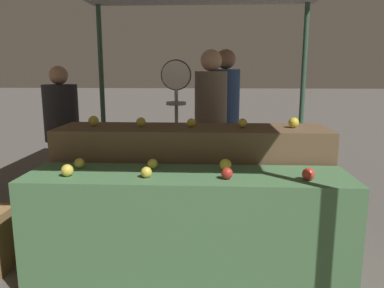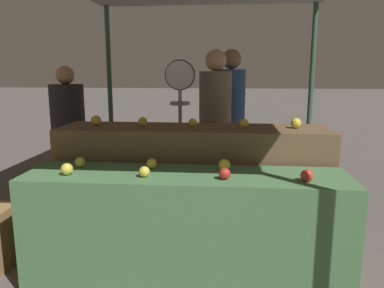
{
  "view_description": "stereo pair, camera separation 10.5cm",
  "coord_description": "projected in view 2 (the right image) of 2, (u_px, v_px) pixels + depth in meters",
  "views": [
    {
      "loc": [
        0.16,
        -2.48,
        1.52
      ],
      "look_at": [
        0.02,
        0.3,
        0.97
      ],
      "focal_mm": 35.0,
      "sensor_mm": 36.0,
      "label": 1
    },
    {
      "loc": [
        0.27,
        -2.47,
        1.52
      ],
      "look_at": [
        0.02,
        0.3,
        0.97
      ],
      "focal_mm": 35.0,
      "sensor_mm": 36.0,
      "label": 2
    }
  ],
  "objects": [
    {
      "name": "apple_front_6",
      "position": [
        224.0,
        165.0,
        2.64
      ],
      "size": [
        0.08,
        0.08,
        0.08
      ],
      "primitive_type": "sphere",
      "color": "gold",
      "rests_on": "display_counter_front"
    },
    {
      "name": "person_vendor_at_scale",
      "position": [
        215.0,
        118.0,
        4.08
      ],
      "size": [
        0.46,
        0.46,
        1.73
      ],
      "rotation": [
        0.0,
        0.0,
        2.74
      ],
      "color": "#2D2D38",
      "rests_on": "ground_plane"
    },
    {
      "name": "person_customer_left",
      "position": [
        230.0,
        112.0,
        4.5
      ],
      "size": [
        0.4,
        0.4,
        1.76
      ],
      "rotation": [
        0.0,
        0.0,
        3.32
      ],
      "color": "#2D2D38",
      "rests_on": "ground_plane"
    },
    {
      "name": "apple_back_1",
      "position": [
        143.0,
        122.0,
        3.14
      ],
      "size": [
        0.08,
        0.08,
        0.08
      ],
      "primitive_type": "sphere",
      "color": "gold",
      "rests_on": "display_counter_back"
    },
    {
      "name": "display_counter_front",
      "position": [
        186.0,
        229.0,
        2.65
      ],
      "size": [
        2.23,
        0.55,
        0.82
      ],
      "primitive_type": "cube",
      "color": "#4C7A4C",
      "rests_on": "ground_plane"
    },
    {
      "name": "apple_back_0",
      "position": [
        96.0,
        121.0,
        3.19
      ],
      "size": [
        0.09,
        0.09,
        0.09
      ],
      "primitive_type": "sphere",
      "color": "gold",
      "rests_on": "display_counter_back"
    },
    {
      "name": "apple_front_5",
      "position": [
        152.0,
        163.0,
        2.7
      ],
      "size": [
        0.07,
        0.07,
        0.07
      ],
      "primitive_type": "sphere",
      "color": "yellow",
      "rests_on": "display_counter_front"
    },
    {
      "name": "apple_back_3",
      "position": [
        244.0,
        123.0,
        3.06
      ],
      "size": [
        0.08,
        0.08,
        0.08
      ],
      "primitive_type": "sphere",
      "color": "yellow",
      "rests_on": "display_counter_back"
    },
    {
      "name": "ground_plane",
      "position": [
        186.0,
        282.0,
        2.73
      ],
      "size": [
        60.0,
        60.0,
        0.0
      ],
      "primitive_type": "plane",
      "color": "#59544F"
    },
    {
      "name": "apple_back_2",
      "position": [
        193.0,
        123.0,
        3.11
      ],
      "size": [
        0.07,
        0.07,
        0.07
      ],
      "primitive_type": "sphere",
      "color": "gold",
      "rests_on": "display_counter_back"
    },
    {
      "name": "apple_front_2",
      "position": [
        225.0,
        174.0,
        2.43
      ],
      "size": [
        0.08,
        0.08,
        0.08
      ],
      "primitive_type": "sphere",
      "color": "#B72D23",
      "rests_on": "display_counter_front"
    },
    {
      "name": "person_customer_right",
      "position": [
        68.0,
        125.0,
        4.31
      ],
      "size": [
        0.43,
        0.43,
        1.56
      ],
      "rotation": [
        0.0,
        0.0,
        3.28
      ],
      "color": "#2D2D38",
      "rests_on": "ground_plane"
    },
    {
      "name": "apple_front_0",
      "position": [
        67.0,
        169.0,
        2.53
      ],
      "size": [
        0.08,
        0.08,
        0.08
      ],
      "primitive_type": "sphere",
      "color": "yellow",
      "rests_on": "display_counter_front"
    },
    {
      "name": "apple_back_4",
      "position": [
        296.0,
        123.0,
        3.04
      ],
      "size": [
        0.09,
        0.09,
        0.09
      ],
      "primitive_type": "sphere",
      "color": "gold",
      "rests_on": "display_counter_back"
    },
    {
      "name": "apple_front_4",
      "position": [
        80.0,
        162.0,
        2.74
      ],
      "size": [
        0.07,
        0.07,
        0.07
      ],
      "primitive_type": "sphere",
      "color": "gold",
      "rests_on": "display_counter_front"
    },
    {
      "name": "display_counter_back",
      "position": [
        193.0,
        188.0,
        3.21
      ],
      "size": [
        2.23,
        0.55,
        1.05
      ],
      "primitive_type": "cube",
      "color": "brown",
      "rests_on": "ground_plane"
    },
    {
      "name": "produce_scale",
      "position": [
        180.0,
        103.0,
        3.76
      ],
      "size": [
        0.3,
        0.2,
        1.62
      ],
      "color": "#99999E",
      "rests_on": "ground_plane"
    },
    {
      "name": "apple_front_3",
      "position": [
        307.0,
        175.0,
        2.38
      ],
      "size": [
        0.08,
        0.08,
        0.08
      ],
      "primitive_type": "sphere",
      "color": "red",
      "rests_on": "display_counter_front"
    },
    {
      "name": "apple_front_1",
      "position": [
        144.0,
        172.0,
        2.48
      ],
      "size": [
        0.07,
        0.07,
        0.07
      ],
      "primitive_type": "sphere",
      "color": "yellow",
      "rests_on": "display_counter_front"
    }
  ]
}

